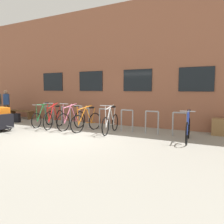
% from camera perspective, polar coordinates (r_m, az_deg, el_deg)
% --- Properties ---
extents(ground_plane, '(42.00, 42.00, 0.00)m').
position_cam_1_polar(ground_plane, '(8.02, -10.67, -6.21)').
color(ground_plane, gray).
extents(storefront_building, '(28.00, 6.47, 5.38)m').
position_cam_1_polar(storefront_building, '(13.48, 6.80, 10.18)').
color(storefront_building, brown).
rests_on(storefront_building, ground).
extents(bike_rack, '(6.53, 0.05, 0.86)m').
position_cam_1_polar(bike_rack, '(9.31, -1.87, -1.25)').
color(bike_rack, gray).
rests_on(bike_rack, ground).
extents(bicycle_white, '(0.45, 1.74, 1.09)m').
position_cam_1_polar(bicycle_white, '(8.61, -0.38, -2.69)').
color(bicycle_white, black).
rests_on(bicycle_white, ground).
extents(bicycle_blue, '(0.44, 1.71, 1.03)m').
position_cam_1_polar(bicycle_blue, '(7.64, 18.36, -4.07)').
color(bicycle_blue, black).
rests_on(bicycle_blue, ground).
extents(bicycle_red, '(0.55, 1.71, 1.11)m').
position_cam_1_polar(bicycle_red, '(10.00, -14.19, -1.60)').
color(bicycle_red, black).
rests_on(bicycle_red, ground).
extents(bicycle_pink, '(0.44, 1.69, 1.10)m').
position_cam_1_polar(bicycle_pink, '(9.49, -9.96, -1.92)').
color(bicycle_pink, black).
rests_on(bicycle_pink, ground).
extents(bicycle_green, '(0.44, 1.61, 1.06)m').
position_cam_1_polar(bicycle_green, '(10.58, -16.70, -1.39)').
color(bicycle_green, black).
rests_on(bicycle_green, ground).
extents(bicycle_orange, '(0.46, 1.65, 1.05)m').
position_cam_1_polar(bicycle_orange, '(9.03, -6.38, -2.34)').
color(bicycle_orange, black).
rests_on(bicycle_orange, ground).
extents(bike_trailer, '(1.48, 0.78, 0.94)m').
position_cam_1_polar(bike_trailer, '(10.02, -26.03, -1.49)').
color(bike_trailer, black).
rests_on(bike_trailer, ground).
extents(wooden_bench, '(1.82, 0.40, 0.46)m').
position_cam_1_polar(wooden_bench, '(13.74, -21.65, -0.08)').
color(wooden_bench, brown).
rests_on(wooden_bench, ground).
extents(person_by_bench, '(0.32, 0.36, 1.59)m').
position_cam_1_polar(person_by_bench, '(13.65, -24.78, 2.16)').
color(person_by_bench, brown).
rests_on(person_by_bench, ground).
extents(backpack, '(0.33, 0.27, 0.44)m').
position_cam_1_polar(backpack, '(12.25, -22.55, -1.36)').
color(backpack, black).
rests_on(backpack, ground).
extents(planter_box, '(0.70, 0.44, 0.60)m').
position_cam_1_polar(planter_box, '(9.04, 25.83, -3.40)').
color(planter_box, olive).
rests_on(planter_box, ground).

